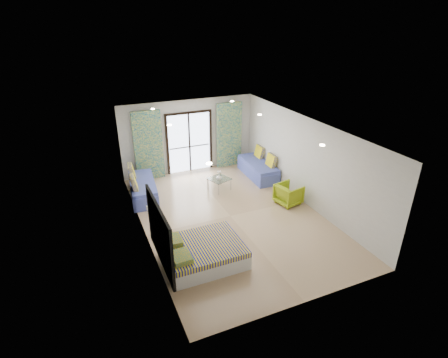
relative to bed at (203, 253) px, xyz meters
name	(u,v)px	position (x,y,z in m)	size (l,w,h in m)	color
floor	(230,216)	(1.47, 1.67, -0.26)	(5.00, 7.50, 0.01)	tan
ceiling	(231,128)	(1.47, 1.67, 2.44)	(5.00, 7.50, 0.01)	silver
wall_back	(189,136)	(1.47, 5.42, 1.09)	(5.00, 0.01, 2.70)	silver
wall_front	(312,249)	(1.47, -2.08, 1.09)	(5.00, 0.01, 2.70)	silver
wall_left	(141,190)	(-1.03, 1.67, 1.09)	(0.01, 7.50, 2.70)	silver
wall_right	(305,161)	(3.97, 1.67, 1.09)	(0.01, 7.50, 2.70)	silver
balcony_door	(189,139)	(1.47, 5.39, 1.00)	(1.76, 0.08, 2.28)	black
balcony_rail	(190,147)	(1.47, 5.40, 0.69)	(1.52, 0.03, 0.04)	#595451
curtain_left	(148,146)	(-0.08, 5.24, 0.99)	(1.00, 0.10, 2.50)	white
curtain_right	(229,135)	(3.02, 5.24, 0.99)	(1.00, 0.10, 2.50)	white
downlight_a	(209,163)	(0.07, -0.33, 2.41)	(0.12, 0.12, 0.02)	#FFE0B2
downlight_b	(322,145)	(2.87, -0.33, 2.41)	(0.12, 0.12, 0.02)	#FFE0B2
downlight_c	(169,125)	(0.07, 2.67, 2.41)	(0.12, 0.12, 0.02)	#FFE0B2
downlight_d	(260,115)	(2.87, 2.67, 2.41)	(0.12, 0.12, 0.02)	#FFE0B2
downlight_e	(153,109)	(0.07, 4.67, 2.41)	(0.12, 0.12, 0.02)	#FFE0B2
downlight_f	(232,101)	(2.87, 4.67, 2.41)	(0.12, 0.12, 0.02)	#FFE0B2
headboard	(160,234)	(-0.99, 0.00, 0.79)	(0.06, 2.10, 1.50)	black
switch_plate	(147,208)	(-1.00, 1.25, 0.79)	(0.02, 0.10, 0.10)	silver
bed	(203,253)	(0.00, 0.00, 0.00)	(1.82, 1.48, 0.63)	silver
daybed_left	(142,188)	(-0.64, 3.92, 0.05)	(0.99, 2.07, 0.99)	#4A57B1
daybed_right	(258,168)	(3.59, 3.87, 0.04)	(0.86, 2.03, 0.99)	#4A57B1
coffee_table	(219,180)	(1.85, 3.41, 0.11)	(0.80, 0.80, 0.73)	silver
vase	(219,177)	(1.81, 3.33, 0.24)	(0.18, 0.19, 0.18)	white
armchair	(289,193)	(3.46, 1.65, 0.10)	(0.70, 0.65, 0.72)	#97B016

